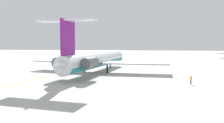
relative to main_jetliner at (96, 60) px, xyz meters
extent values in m
plane|color=#B7B5AD|center=(-3.85, -8.91, -3.42)|extent=(370.40, 370.40, 0.00)
cylinder|color=silver|center=(-1.20, 0.17, -0.05)|extent=(38.09, 9.48, 4.04)
cone|color=silver|center=(-19.95, 2.91, -0.05)|extent=(4.73, 4.45, 3.88)
cone|color=silver|center=(17.56, -2.56, 0.31)|extent=(6.33, 4.25, 3.44)
cube|color=teal|center=(-1.20, 0.17, -0.96)|extent=(37.27, 9.43, 0.89)
cube|color=silver|center=(-3.54, -10.04, -0.76)|extent=(10.28, 17.89, 0.40)
cube|color=silver|center=(-0.52, 10.63, -0.76)|extent=(6.99, 17.09, 0.40)
cylinder|color=#515156|center=(11.25, -4.93, 0.25)|extent=(5.34, 3.05, 2.35)
cube|color=silver|center=(11.35, -4.23, 0.25)|extent=(3.19, 1.71, 0.49)
cylinder|color=#515156|center=(12.19, 1.51, 0.25)|extent=(5.34, 3.05, 2.35)
cube|color=silver|center=(12.09, 0.81, 0.25)|extent=(3.19, 1.71, 0.49)
cube|color=#7A197F|center=(15.06, -2.20, 5.55)|extent=(5.48, 1.19, 7.16)
cube|color=silver|center=(15.00, -5.47, 8.84)|extent=(4.60, 6.38, 0.28)
cube|color=silver|center=(15.94, 0.95, 8.84)|extent=(4.60, 6.38, 0.28)
cylinder|color=black|center=(-12.66, 1.85, -1.89)|extent=(0.44, 0.44, 3.07)
cylinder|color=black|center=(-0.41, -3.21, -1.89)|extent=(0.44, 0.44, 3.07)
cylinder|color=black|center=(0.52, 3.19, -1.89)|extent=(0.44, 0.44, 3.07)
cylinder|color=black|center=(14.26, 21.83, -3.02)|extent=(0.10, 0.10, 0.80)
cylinder|color=black|center=(14.34, 21.72, -3.02)|extent=(0.10, 0.10, 0.80)
cylinder|color=orange|center=(14.30, 21.77, -2.30)|extent=(0.27, 0.27, 0.64)
sphere|color=#DBB28E|center=(14.30, 21.77, -1.86)|extent=(0.25, 0.25, 0.25)
cylinder|color=orange|center=(14.19, 21.92, -2.27)|extent=(0.07, 0.07, 0.54)
cylinder|color=orange|center=(14.40, 21.63, -2.27)|extent=(0.07, 0.07, 0.54)
cylinder|color=black|center=(-25.11, -13.08, -3.00)|extent=(0.10, 0.10, 0.84)
cylinder|color=black|center=(-25.06, -13.22, -3.00)|extent=(0.10, 0.10, 0.84)
cylinder|color=#191E4C|center=(-25.08, -13.15, -2.25)|extent=(0.28, 0.28, 0.66)
sphere|color=brown|center=(-25.08, -13.15, -1.79)|extent=(0.26, 0.26, 0.26)
cylinder|color=#191E4C|center=(-25.15, -12.98, -2.22)|extent=(0.08, 0.08, 0.56)
cylinder|color=#191E4C|center=(-25.02, -13.33, -2.22)|extent=(0.08, 0.08, 0.56)
cone|color=#EA590F|center=(-20.57, 15.35, -3.15)|extent=(0.40, 0.40, 0.55)
cube|color=gold|center=(-1.20, -8.25, -3.42)|extent=(86.68, 12.22, 0.01)
camera|label=1|loc=(60.00, 13.74, 4.42)|focal=37.48mm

